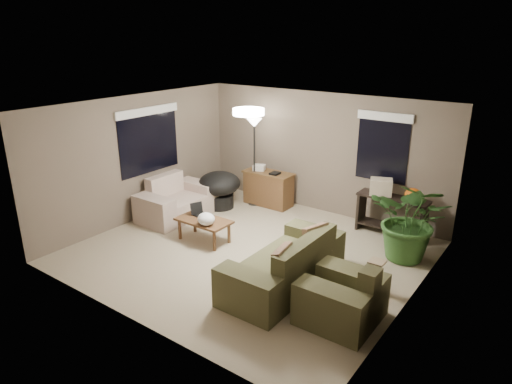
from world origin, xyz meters
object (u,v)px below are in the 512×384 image
Objects in this scene: main_sofa at (286,268)px; loveseat at (176,203)px; console_table at (392,213)px; coffee_table at (204,223)px; desk at (268,188)px; floor_lamp at (254,133)px; armchair at (342,300)px; papasan_chair at (220,187)px; houseplant at (411,229)px; cat_scratching_post at (376,278)px.

loveseat is (-3.32, 0.98, 0.00)m from main_sofa.
loveseat is 4.28m from console_table.
coffee_table is 0.91× the size of desk.
coffee_table is at bearing -79.58° from floor_lamp.
floor_lamp reaches higher than loveseat.
floor_lamp is at bearing 141.11° from armchair.
main_sofa is 2.20× the size of armchair.
armchair is at bearing -29.04° from papasan_chair.
houseplant is (1.21, 1.92, 0.26)m from main_sofa.
armchair is 0.87× the size of papasan_chair.
cat_scratching_post is at bearing 84.31° from armchair.
armchair is at bearing -95.69° from cat_scratching_post.
houseplant is at bearing 24.50° from coffee_table.
coffee_table is 0.70× the size of houseplant.
armchair is 3.19m from coffee_table.
main_sofa is at bearing -45.96° from floor_lamp.
armchair reaches higher than console_table.
coffee_table is 0.87× the size of papasan_chair.
papasan_chair is at bearing -179.81° from houseplant.
houseplant is (0.15, 2.22, 0.26)m from armchair.
papasan_chair is 0.81× the size of houseplant.
console_table is (-0.46, 3.01, 0.14)m from armchair.
coffee_table is at bearing -139.38° from console_table.
coffee_table is at bearing -155.50° from houseplant.
houseplant is at bearing 87.50° from cat_scratching_post.
loveseat is 4.56m from armchair.
loveseat is 2.04m from desk.
loveseat is 4.63m from houseplant.
cat_scratching_post is (3.20, 0.19, -0.14)m from coffee_table.
console_table is (0.60, 2.71, 0.14)m from main_sofa.
coffee_table is (-3.11, 0.74, 0.06)m from armchair.
coffee_table is 3.49m from console_table.
floor_lamp is at bearing 134.04° from main_sofa.
console_table is 3.25m from floor_lamp.
loveseat and armchair have the same top height.
loveseat reaches higher than desk.
desk is 3.89m from cat_scratching_post.
console_table is at bearing 77.50° from main_sofa.
console_table is at bearing 1.00° from desk.
main_sofa is 4.40× the size of cat_scratching_post.
houseplant is 2.84× the size of cat_scratching_post.
floor_lamp is 4.28m from cat_scratching_post.
console_table is at bearing 40.62° from coffee_table.
main_sofa is 2.78m from console_table.
desk reaches higher than cat_scratching_post.
houseplant is (3.64, -0.59, -1.04)m from floor_lamp.
floor_lamp reaches higher than coffee_table.
floor_lamp is (-2.43, 2.51, 1.30)m from main_sofa.
coffee_table is 3.21m from cat_scratching_post.
floor_lamp reaches higher than cat_scratching_post.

